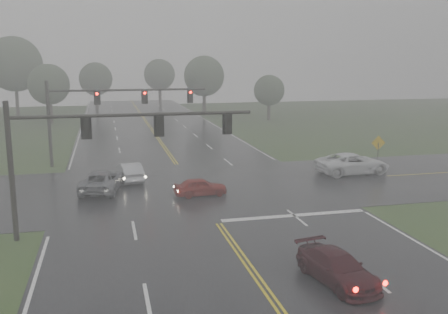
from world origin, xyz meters
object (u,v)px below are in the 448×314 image
object	(u,v)px
sedan_red	(200,196)
car_grey	(103,191)
sedan_maroon	(336,283)
sedan_silver	(130,181)
signal_gantry_far	(100,106)
signal_gantry_near	(89,141)
pickup_white	(352,174)

from	to	relation	value
sedan_red	car_grey	xyz separation A→B (m)	(-6.22, 2.66, 0.00)
sedan_maroon	sedan_silver	bearing A→B (deg)	100.40
sedan_maroon	car_grey	distance (m)	18.95
sedan_maroon	sedan_silver	world-z (taller)	sedan_silver
signal_gantry_far	sedan_silver	bearing A→B (deg)	-73.55
signal_gantry_near	signal_gantry_far	world-z (taller)	signal_gantry_far
car_grey	sedan_red	bearing A→B (deg)	168.88
sedan_maroon	signal_gantry_near	bearing A→B (deg)	129.79
signal_gantry_near	signal_gantry_far	xyz separation A→B (m)	(0.43, 17.77, 0.20)
sedan_red	sedan_silver	world-z (taller)	sedan_silver
sedan_maroon	car_grey	size ratio (longest dim) A/B	0.83
signal_gantry_far	signal_gantry_near	bearing A→B (deg)	-91.38
pickup_white	signal_gantry_far	bearing A→B (deg)	63.05
sedan_maroon	signal_gantry_far	xyz separation A→B (m)	(-9.06, 25.81, 4.99)
sedan_red	signal_gantry_near	world-z (taller)	signal_gantry_near
sedan_maroon	signal_gantry_near	distance (m)	13.33
sedan_maroon	car_grey	bearing A→B (deg)	108.61
sedan_red	sedan_silver	size ratio (longest dim) A/B	0.83
car_grey	pickup_white	world-z (taller)	pickup_white
sedan_maroon	signal_gantry_near	xyz separation A→B (m)	(-9.49, 8.04, 4.79)
sedan_maroon	sedan_red	distance (m)	14.27
sedan_red	signal_gantry_far	world-z (taller)	signal_gantry_far
signal_gantry_near	pickup_white	bearing A→B (deg)	26.22
pickup_white	signal_gantry_near	size ratio (longest dim) A/B	0.48
sedan_silver	signal_gantry_far	bearing A→B (deg)	-80.89
sedan_silver	car_grey	xyz separation A→B (m)	(-1.96, -2.51, 0.00)
car_grey	pickup_white	bearing A→B (deg)	-165.14
signal_gantry_near	sedan_red	bearing A→B (deg)	41.80
sedan_silver	pickup_white	world-z (taller)	pickup_white
pickup_white	signal_gantry_far	distance (m)	21.24
sedan_red	sedan_maroon	bearing A→B (deg)	-171.97
pickup_white	sedan_red	bearing A→B (deg)	102.31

